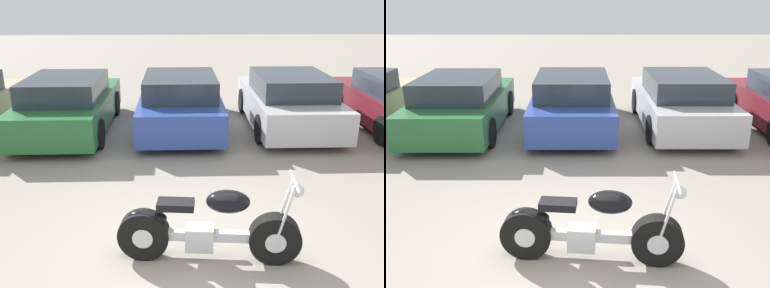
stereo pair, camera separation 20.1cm
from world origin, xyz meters
The scene contains 5 objects.
ground_plane centered at (0.00, 0.00, 0.00)m, with size 60.00×60.00×0.00m, color gray.
motorcycle centered at (0.17, 0.07, 0.42)m, with size 2.22×0.67×1.09m.
parked_car_green centered at (-2.70, 5.36, 0.63)m, with size 1.93×4.18×1.32m.
parked_car_blue centered at (-0.10, 5.52, 0.63)m, with size 1.93×4.18×1.32m.
parked_car_silver centered at (2.51, 5.57, 0.63)m, with size 1.93×4.18×1.32m.
Camera 2 is at (0.04, -4.43, 3.10)m, focal length 40.00 mm.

